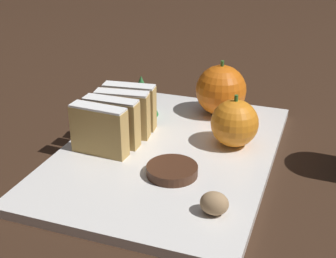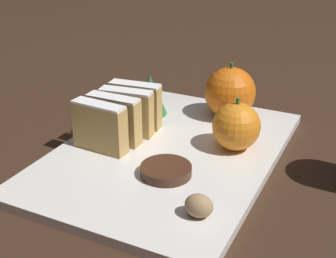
{
  "view_description": "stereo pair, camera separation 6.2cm",
  "coord_description": "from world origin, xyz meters",
  "px_view_note": "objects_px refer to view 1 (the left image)",
  "views": [
    {
      "loc": [
        0.19,
        -0.53,
        0.31
      ],
      "look_at": [
        0.0,
        0.0,
        0.04
      ],
      "focal_mm": 50.0,
      "sensor_mm": 36.0,
      "label": 1
    },
    {
      "loc": [
        0.25,
        -0.5,
        0.31
      ],
      "look_at": [
        0.0,
        0.0,
        0.04
      ],
      "focal_mm": 50.0,
      "sensor_mm": 36.0,
      "label": 2
    }
  ],
  "objects_px": {
    "walnut": "(214,203)",
    "orange_near": "(235,123)",
    "chocolate_cookie": "(172,170)",
    "orange_far": "(221,90)"
  },
  "relations": [
    {
      "from": "chocolate_cookie",
      "to": "orange_far",
      "type": "bearing_deg",
      "value": 87.38
    },
    {
      "from": "orange_near",
      "to": "orange_far",
      "type": "xyz_separation_m",
      "value": [
        -0.04,
        0.1,
        0.01
      ]
    },
    {
      "from": "walnut",
      "to": "chocolate_cookie",
      "type": "height_order",
      "value": "walnut"
    },
    {
      "from": "orange_far",
      "to": "chocolate_cookie",
      "type": "relative_size",
      "value": 1.37
    },
    {
      "from": "walnut",
      "to": "chocolate_cookie",
      "type": "xyz_separation_m",
      "value": [
        -0.07,
        0.06,
        -0.01
      ]
    },
    {
      "from": "orange_far",
      "to": "chocolate_cookie",
      "type": "distance_m",
      "value": 0.21
    },
    {
      "from": "orange_near",
      "to": "orange_far",
      "type": "distance_m",
      "value": 0.11
    },
    {
      "from": "orange_near",
      "to": "chocolate_cookie",
      "type": "height_order",
      "value": "orange_near"
    },
    {
      "from": "orange_far",
      "to": "orange_near",
      "type": "bearing_deg",
      "value": -66.27
    },
    {
      "from": "walnut",
      "to": "orange_near",
      "type": "bearing_deg",
      "value": 95.4
    }
  ]
}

